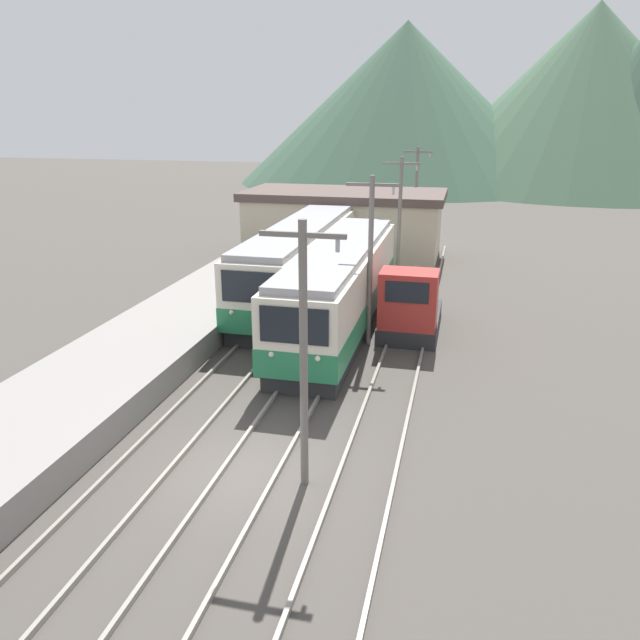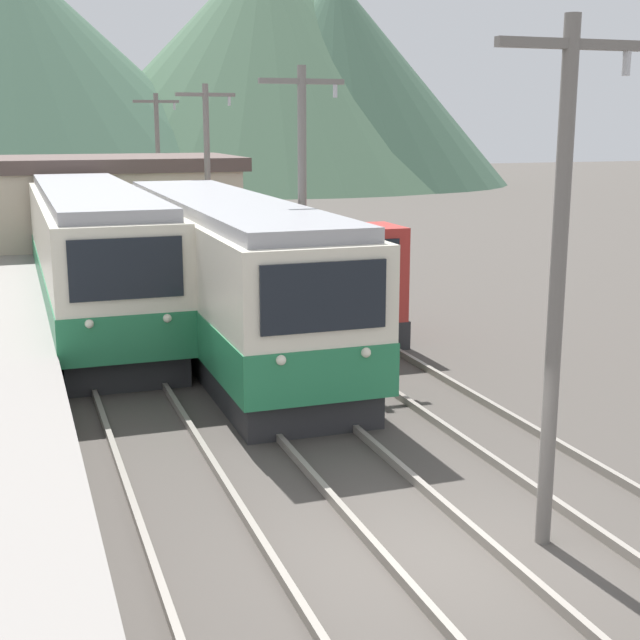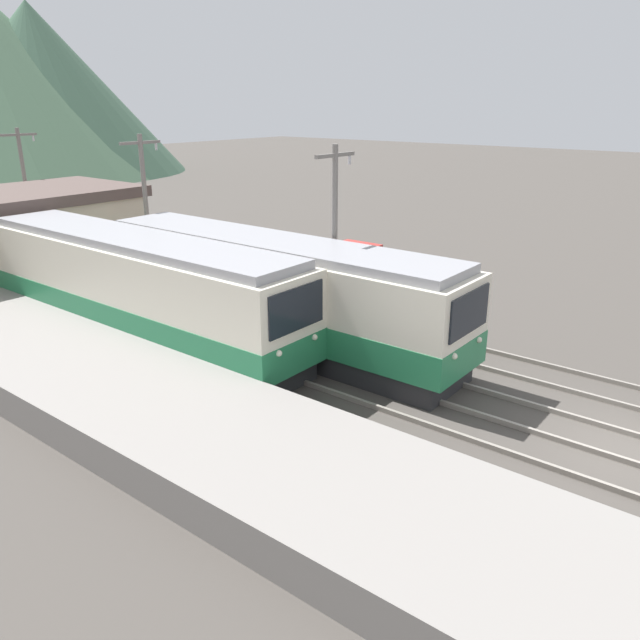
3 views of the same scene
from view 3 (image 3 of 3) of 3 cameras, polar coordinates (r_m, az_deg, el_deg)
The scene contains 10 objects.
ground_plane at distance 17.10m, azimuth 26.29°, elevation -10.84°, with size 200.00×200.00×0.00m, color #47423D.
platform_left at distance 11.72m, azimuth 19.17°, elevation -21.99°, with size 4.50×54.00×0.98m, color gray.
track_left at distance 14.85m, azimuth 23.97°, elevation -14.94°, with size 1.54×60.00×0.14m.
track_center at distance 17.24m, azimuth 26.48°, elevation -10.35°, with size 1.54×60.00×0.14m.
commuter_train_left at distance 22.53m, azimuth -16.36°, elevation 2.40°, with size 2.84×14.62×3.76m.
commuter_train_center at distance 21.56m, azimuth -4.38°, elevation 2.31°, with size 2.84×14.66×3.69m.
shunting_locomotive at distance 24.15m, azimuth -0.28°, elevation 3.00°, with size 2.40×5.06×3.00m.
catenary_mast_mid at distance 21.24m, azimuth 1.35°, elevation 7.57°, with size 2.00×0.20×6.72m.
catenary_mast_far at distance 28.49m, azimuth -15.60°, elevation 9.93°, with size 2.00×0.20×6.72m.
catenary_mast_distant at distance 37.17m, azimuth -25.28°, elevation 10.89°, with size 2.00×0.20×6.72m.
Camera 3 is at (-14.92, -2.29, 8.05)m, focal length 35.00 mm.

